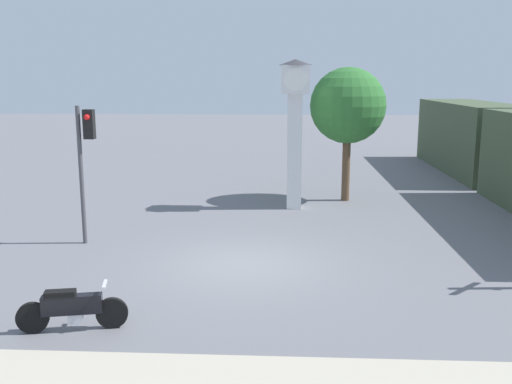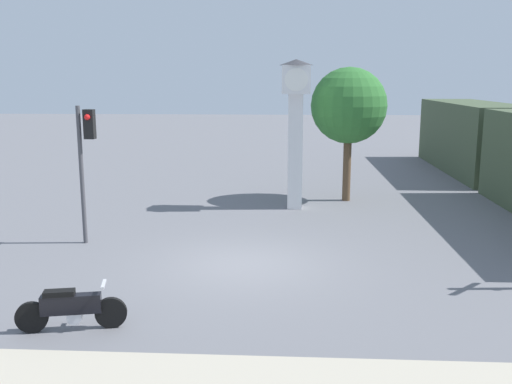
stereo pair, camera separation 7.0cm
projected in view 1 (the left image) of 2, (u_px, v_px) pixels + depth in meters
The scene contains 5 objects.
ground_plane at pixel (243, 264), 14.26m from camera, with size 120.00×120.00×0.00m, color slate.
motorcycle at pixel (72, 309), 10.44m from camera, with size 1.98×0.60×0.88m.
clock_tower at pixel (295, 112), 19.82m from camera, with size 1.16×1.16×5.22m.
traffic_light at pixel (85, 150), 15.58m from camera, with size 0.50×0.35×3.85m.
street_tree at pixel (348, 106), 21.06m from camera, with size 2.81×2.81×4.99m.
Camera 1 is at (1.03, -13.59, 4.57)m, focal length 40.00 mm.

